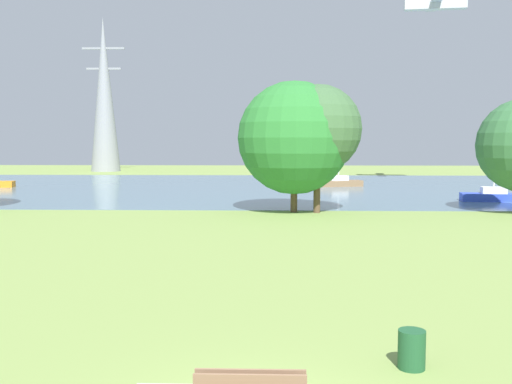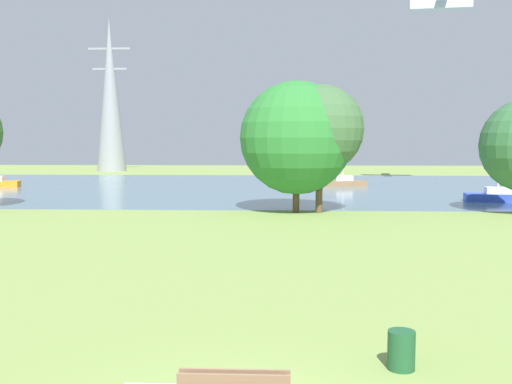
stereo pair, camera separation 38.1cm
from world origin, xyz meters
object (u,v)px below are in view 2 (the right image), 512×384
(litter_bin, at_px, (401,350))
(tree_west_far, at_px, (296,138))
(sailboat_brown, at_px, (343,182))
(electricity_pylon, at_px, (110,95))
(sailboat_blue, at_px, (498,196))
(tree_west_near, at_px, (320,129))
(light_aircraft, at_px, (440,3))

(litter_bin, bearing_deg, tree_west_far, 93.28)
(sailboat_brown, xyz_separation_m, electricity_pylon, (-32.13, 29.13, 11.06))
(sailboat_brown, bearing_deg, electricity_pylon, 137.80)
(sailboat_blue, xyz_separation_m, electricity_pylon, (-42.40, 43.54, 11.05))
(litter_bin, relative_size, tree_west_near, 0.10)
(sailboat_blue, xyz_separation_m, tree_west_far, (-15.53, -7.24, 4.37))
(sailboat_brown, height_order, electricity_pylon, electricity_pylon)
(tree_west_near, relative_size, light_aircraft, 0.97)
(litter_bin, distance_m, sailboat_brown, 48.29)
(sailboat_brown, relative_size, electricity_pylon, 0.25)
(sailboat_brown, xyz_separation_m, tree_west_near, (-3.78, -21.87, 4.95))
(sailboat_blue, relative_size, sailboat_brown, 1.18)
(tree_west_near, xyz_separation_m, light_aircraft, (14.23, 26.48, 13.70))
(sailboat_blue, distance_m, tree_west_near, 16.66)
(litter_bin, height_order, tree_west_far, tree_west_far)
(litter_bin, distance_m, electricity_pylon, 83.08)
(sailboat_blue, bearing_deg, litter_bin, -112.55)
(litter_bin, bearing_deg, tree_west_near, 90.10)
(litter_bin, height_order, sailboat_brown, sailboat_brown)
(litter_bin, bearing_deg, electricity_pylon, 110.17)
(tree_west_near, bearing_deg, litter_bin, -89.90)
(litter_bin, height_order, electricity_pylon, electricity_pylon)
(tree_west_far, bearing_deg, electricity_pylon, 117.89)
(sailboat_blue, relative_size, electricity_pylon, 0.29)
(sailboat_blue, xyz_separation_m, sailboat_brown, (-10.28, 14.41, -0.01))
(litter_bin, height_order, light_aircraft, light_aircraft)
(sailboat_blue, bearing_deg, sailboat_brown, 125.50)
(litter_bin, xyz_separation_m, tree_west_far, (-1.52, 26.50, 4.43))
(tree_west_far, xyz_separation_m, electricity_pylon, (-26.87, 50.78, 6.68))
(litter_bin, xyz_separation_m, electricity_pylon, (-28.39, 77.28, 11.11))
(tree_west_near, height_order, electricity_pylon, electricity_pylon)
(sailboat_blue, distance_m, light_aircraft, 26.62)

